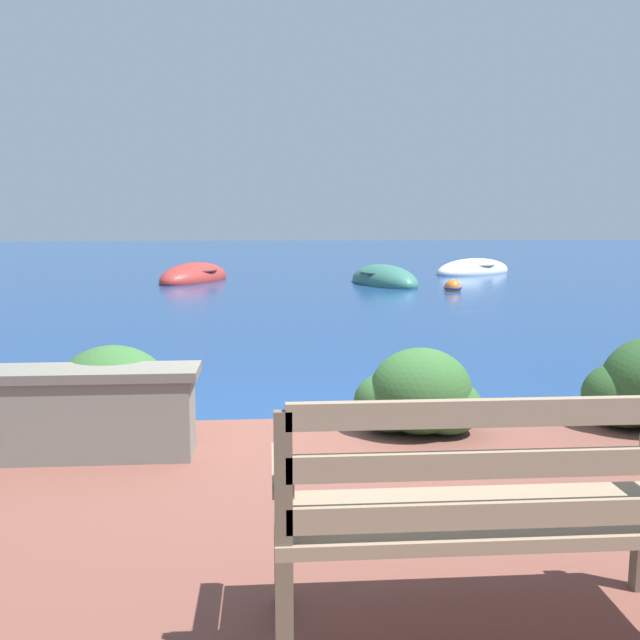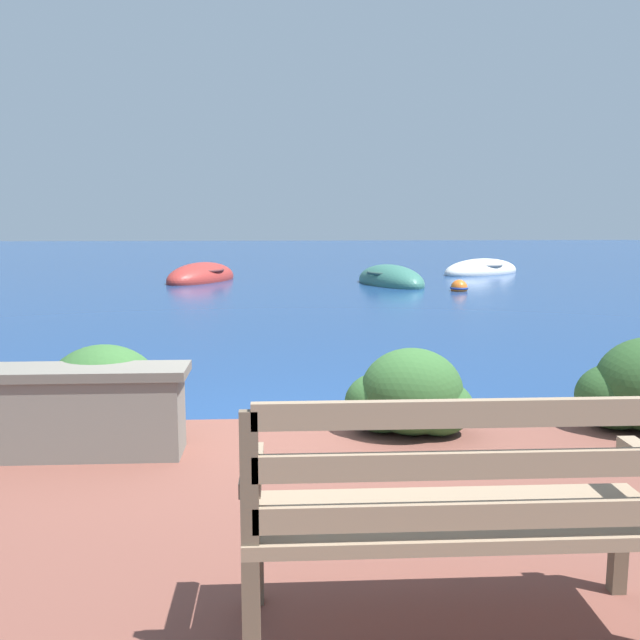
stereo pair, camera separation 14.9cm
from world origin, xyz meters
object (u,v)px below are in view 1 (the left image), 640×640
object	(u,v)px
park_bench	(488,508)
mooring_buoy	(453,288)
rowboat_nearest	(384,281)
rowboat_far	(473,271)
rowboat_mid	(194,278)

from	to	relation	value
park_bench	mooring_buoy	world-z (taller)	park_bench
rowboat_nearest	rowboat_far	world-z (taller)	rowboat_nearest
rowboat_nearest	mooring_buoy	xyz separation A→B (m)	(1.32, -1.53, -0.01)
rowboat_mid	mooring_buoy	world-z (taller)	rowboat_mid
park_bench	rowboat_far	size ratio (longest dim) A/B	0.51
rowboat_nearest	park_bench	bearing A→B (deg)	151.88
rowboat_mid	mooring_buoy	size ratio (longest dim) A/B	7.01
park_bench	rowboat_nearest	bearing A→B (deg)	88.94
rowboat_nearest	mooring_buoy	distance (m)	2.02
rowboat_mid	rowboat_nearest	bearing A→B (deg)	-78.28
rowboat_far	mooring_buoy	distance (m)	4.87
park_bench	rowboat_nearest	xyz separation A→B (m)	(2.06, 14.93, -0.63)
park_bench	rowboat_mid	distance (m)	16.31
rowboat_nearest	rowboat_mid	size ratio (longest dim) A/B	0.97
park_bench	mooring_buoy	bearing A→B (deg)	82.63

